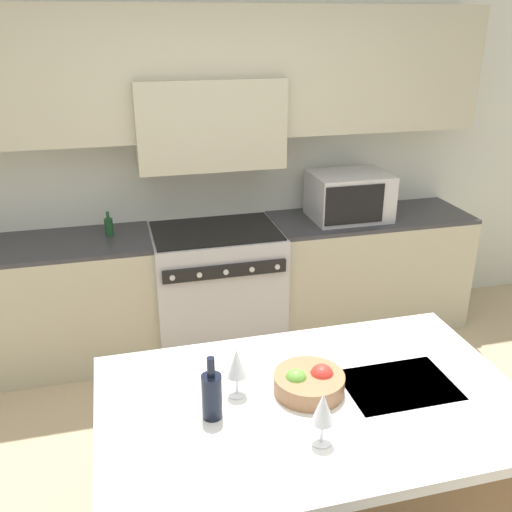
% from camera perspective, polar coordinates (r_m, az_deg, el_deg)
% --- Properties ---
extents(back_cabinetry, '(10.00, 0.46, 2.70)m').
position_cam_1_polar(back_cabinetry, '(4.15, -5.07, 12.90)').
color(back_cabinetry, silver).
rests_on(back_cabinetry, ground_plane).
extents(back_counter, '(3.96, 0.62, 0.91)m').
position_cam_1_polar(back_counter, '(4.27, -3.98, -3.08)').
color(back_counter, '#B2AD93').
rests_on(back_counter, ground_plane).
extents(range_stove, '(0.92, 0.70, 0.92)m').
position_cam_1_polar(range_stove, '(4.25, -3.93, -3.19)').
color(range_stove, '#B7B7BC').
rests_on(range_stove, ground_plane).
extents(microwave, '(0.57, 0.44, 0.34)m').
position_cam_1_polar(microwave, '(4.33, 9.29, 5.95)').
color(microwave, '#B7B7BC').
rests_on(microwave, back_counter).
extents(kitchen_island, '(1.66, 1.03, 0.94)m').
position_cam_1_polar(kitchen_island, '(2.61, 5.21, -22.24)').
color(kitchen_island, brown).
rests_on(kitchen_island, ground_plane).
extents(wine_bottle, '(0.08, 0.08, 0.26)m').
position_cam_1_polar(wine_bottle, '(2.16, -4.44, -13.67)').
color(wine_bottle, black).
rests_on(wine_bottle, kitchen_island).
extents(wine_glass_near, '(0.08, 0.08, 0.21)m').
position_cam_1_polar(wine_glass_near, '(2.02, 6.71, -15.01)').
color(wine_glass_near, white).
rests_on(wine_glass_near, kitchen_island).
extents(wine_glass_far, '(0.08, 0.08, 0.21)m').
position_cam_1_polar(wine_glass_far, '(2.24, -1.95, -10.77)').
color(wine_glass_far, white).
rests_on(wine_glass_far, kitchen_island).
extents(fruit_bowl, '(0.28, 0.28, 0.11)m').
position_cam_1_polar(fruit_bowl, '(2.32, 5.34, -12.44)').
color(fruit_bowl, '#996B47').
rests_on(fruit_bowl, kitchen_island).
extents(oil_bottle_on_counter, '(0.06, 0.06, 0.17)m').
position_cam_1_polar(oil_bottle_on_counter, '(4.09, -14.50, 2.91)').
color(oil_bottle_on_counter, '#194723').
rests_on(oil_bottle_on_counter, back_counter).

